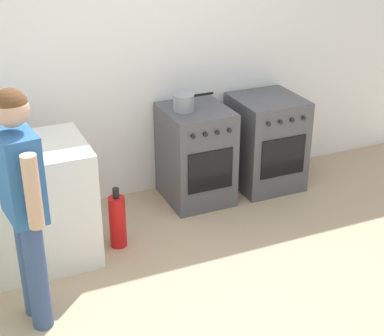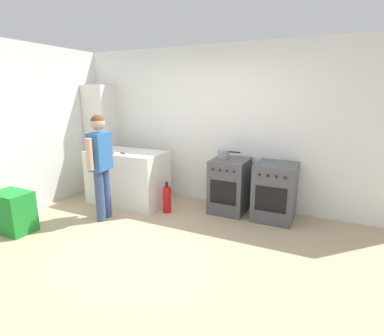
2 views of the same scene
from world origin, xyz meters
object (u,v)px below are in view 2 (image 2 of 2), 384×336
at_px(knife_paring, 124,154).
at_px(larder_cabinet, 102,138).
at_px(oven_right, 275,192).
at_px(fire_extinguisher, 167,199).
at_px(pot, 224,154).
at_px(knife_utility, 114,153).
at_px(knife_chef, 101,151).
at_px(recycling_crate_lower, 14,222).
at_px(oven_left, 229,185).
at_px(person, 100,159).
at_px(recycling_crate_upper, 12,202).

bearing_deg(knife_paring, larder_cabinet, 147.62).
distance_m(oven_right, fire_extinguisher, 1.66).
bearing_deg(pot, larder_cabinet, 177.60).
relative_size(knife_utility, knife_chef, 0.80).
distance_m(oven_right, recycling_crate_lower, 3.70).
height_order(fire_extinguisher, recycling_crate_lower, fire_extinguisher).
bearing_deg(fire_extinguisher, oven_right, 16.88).
bearing_deg(fire_extinguisher, pot, 31.95).
bearing_deg(oven_left, person, -145.45).
relative_size(oven_left, knife_paring, 4.11).
xyz_separation_m(oven_left, knife_utility, (-1.76, -0.61, 0.48)).
relative_size(oven_left, recycling_crate_upper, 1.63).
xyz_separation_m(knife_chef, person, (0.46, -0.52, 0.01)).
distance_m(person, recycling_crate_upper, 1.29).
distance_m(recycling_crate_upper, larder_cabinet, 2.17).
distance_m(fire_extinguisher, recycling_crate_lower, 2.15).
xyz_separation_m(oven_left, fire_extinguisher, (-0.87, -0.48, -0.21)).
bearing_deg(fire_extinguisher, oven_left, 28.78).
bearing_deg(person, recycling_crate_upper, -132.92).
xyz_separation_m(knife_utility, person, (0.16, -0.49, 0.01)).
bearing_deg(person, pot, 36.37).
bearing_deg(larder_cabinet, recycling_crate_lower, -83.39).
distance_m(oven_right, knife_paring, 2.42).
relative_size(pot, person, 0.23).
relative_size(knife_utility, recycling_crate_lower, 0.48).
distance_m(pot, knife_chef, 2.04).
bearing_deg(recycling_crate_upper, knife_chef, 75.90).
height_order(knife_chef, recycling_crate_upper, knife_chef).
bearing_deg(recycling_crate_lower, knife_paring, 60.27).
relative_size(knife_chef, larder_cabinet, 0.16).
height_order(recycling_crate_lower, recycling_crate_upper, recycling_crate_upper).
bearing_deg(oven_right, knife_chef, -168.05).
distance_m(oven_left, recycling_crate_lower, 3.13).
bearing_deg(larder_cabinet, knife_utility, -38.99).
xyz_separation_m(person, fire_extinguisher, (0.73, 0.62, -0.70)).
height_order(oven_left, knife_utility, knife_utility).
height_order(pot, knife_chef, pot).
height_order(pot, recycling_crate_upper, pot).
xyz_separation_m(knife_utility, knife_chef, (-0.30, 0.03, -0.00)).
bearing_deg(person, knife_paring, 90.34).
xyz_separation_m(oven_left, pot, (-0.11, -0.00, 0.49)).
bearing_deg(knife_chef, larder_cabinet, 130.57).
bearing_deg(knife_utility, oven_left, 19.20).
bearing_deg(oven_left, knife_utility, -160.80).
relative_size(knife_chef, recycling_crate_upper, 0.60).
distance_m(pot, knife_utility, 1.76).
height_order(pot, knife_utility, pot).
bearing_deg(knife_utility, oven_right, 13.97).
bearing_deg(person, knife_utility, 108.57).
distance_m(oven_left, recycling_crate_upper, 3.11).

